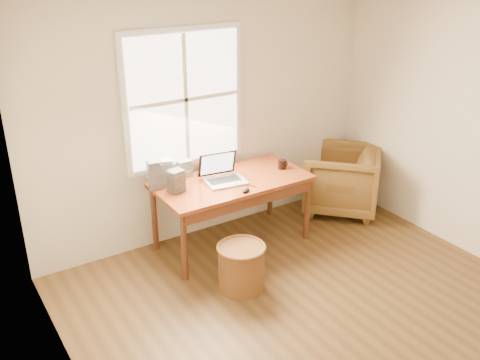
# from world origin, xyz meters

# --- Properties ---
(room_shell) EXTENTS (4.04, 4.54, 2.64)m
(room_shell) POSITION_xyz_m (-0.02, 0.16, 1.32)
(room_shell) COLOR brown
(room_shell) RESTS_ON ground
(desk) EXTENTS (1.60, 0.80, 0.04)m
(desk) POSITION_xyz_m (0.00, 1.80, 0.73)
(desk) COLOR brown
(desk) RESTS_ON room_shell
(armchair) EXTENTS (1.19, 1.19, 0.78)m
(armchair) POSITION_xyz_m (1.54, 1.80, 0.39)
(armchair) COLOR brown
(armchair) RESTS_ON room_shell
(wicker_stool) EXTENTS (0.55, 0.55, 0.43)m
(wicker_stool) POSITION_xyz_m (-0.35, 1.07, 0.21)
(wicker_stool) COLOR brown
(wicker_stool) RESTS_ON room_shell
(laptop) EXTENTS (0.47, 0.49, 0.31)m
(laptop) POSITION_xyz_m (-0.09, 1.76, 0.90)
(laptop) COLOR #B9BCC1
(laptop) RESTS_ON desk
(mouse) EXTENTS (0.11, 0.09, 0.03)m
(mouse) POSITION_xyz_m (-0.04, 1.47, 0.77)
(mouse) COLOR black
(mouse) RESTS_ON desk
(coffee_mug) EXTENTS (0.11, 0.11, 0.10)m
(coffee_mug) POSITION_xyz_m (0.62, 1.77, 0.80)
(coffee_mug) COLOR black
(coffee_mug) RESTS_ON desk
(cd_stack_a) EXTENTS (0.17, 0.16, 0.27)m
(cd_stack_a) POSITION_xyz_m (-0.62, 2.05, 0.89)
(cd_stack_a) COLOR silver
(cd_stack_a) RESTS_ON desk
(cd_stack_b) EXTENTS (0.17, 0.15, 0.22)m
(cd_stack_b) POSITION_xyz_m (-0.60, 1.85, 0.86)
(cd_stack_b) COLOR #242429
(cd_stack_b) RESTS_ON desk
(cd_stack_c) EXTENTS (0.15, 0.14, 0.29)m
(cd_stack_c) POSITION_xyz_m (-0.75, 2.03, 0.90)
(cd_stack_c) COLOR #A1A1AE
(cd_stack_c) RESTS_ON desk
(cd_stack_d) EXTENTS (0.14, 0.12, 0.18)m
(cd_stack_d) POSITION_xyz_m (-0.37, 2.15, 0.84)
(cd_stack_d) COLOR #B0B6BC
(cd_stack_d) RESTS_ON desk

